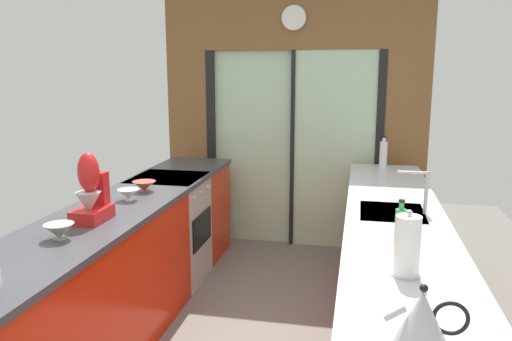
{
  "coord_description": "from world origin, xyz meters",
  "views": [
    {
      "loc": [
        0.67,
        -2.67,
        1.82
      ],
      "look_at": [
        -0.07,
        0.9,
        1.08
      ],
      "focal_mm": 35.37,
      "sensor_mm": 36.0,
      "label": 1
    }
  ],
  "objects_px": {
    "stand_mixer": "(91,195)",
    "oven_range": "(170,230)",
    "mixing_bowl_near": "(59,231)",
    "soap_bottle_near": "(400,226)",
    "paper_towel_roll": "(407,246)",
    "mixing_bowl_far": "(144,186)",
    "soap_bottle_far": "(383,154)",
    "mixing_bowl_mid": "(129,194)",
    "kettle": "(422,318)"
  },
  "relations": [
    {
      "from": "soap_bottle_far",
      "to": "mixing_bowl_mid",
      "type": "bearing_deg",
      "value": -137.83
    },
    {
      "from": "oven_range",
      "to": "mixing_bowl_mid",
      "type": "bearing_deg",
      "value": -88.64
    },
    {
      "from": "mixing_bowl_near",
      "to": "mixing_bowl_far",
      "type": "bearing_deg",
      "value": 90.0
    },
    {
      "from": "mixing_bowl_mid",
      "to": "soap_bottle_far",
      "type": "distance_m",
      "value": 2.4
    },
    {
      "from": "oven_range",
      "to": "soap_bottle_far",
      "type": "height_order",
      "value": "soap_bottle_far"
    },
    {
      "from": "mixing_bowl_mid",
      "to": "mixing_bowl_near",
      "type": "bearing_deg",
      "value": -90.0
    },
    {
      "from": "oven_range",
      "to": "mixing_bowl_near",
      "type": "xyz_separation_m",
      "value": [
        0.02,
        -1.61,
        0.51
      ]
    },
    {
      "from": "paper_towel_roll",
      "to": "stand_mixer",
      "type": "bearing_deg",
      "value": 165.19
    },
    {
      "from": "oven_range",
      "to": "mixing_bowl_near",
      "type": "height_order",
      "value": "mixing_bowl_near"
    },
    {
      "from": "kettle",
      "to": "stand_mixer",
      "type": "bearing_deg",
      "value": 149.41
    },
    {
      "from": "stand_mixer",
      "to": "paper_towel_roll",
      "type": "height_order",
      "value": "stand_mixer"
    },
    {
      "from": "mixing_bowl_near",
      "to": "mixing_bowl_far",
      "type": "xyz_separation_m",
      "value": [
        -0.0,
        1.1,
        -0.0
      ]
    },
    {
      "from": "mixing_bowl_mid",
      "to": "soap_bottle_near",
      "type": "relative_size",
      "value": 0.61
    },
    {
      "from": "mixing_bowl_near",
      "to": "kettle",
      "type": "relative_size",
      "value": 0.59
    },
    {
      "from": "kettle",
      "to": "paper_towel_roll",
      "type": "distance_m",
      "value": 0.58
    },
    {
      "from": "paper_towel_roll",
      "to": "kettle",
      "type": "bearing_deg",
      "value": -89.8
    },
    {
      "from": "mixing_bowl_mid",
      "to": "mixing_bowl_far",
      "type": "xyz_separation_m",
      "value": [
        -0.0,
        0.26,
        -0.0
      ]
    },
    {
      "from": "mixing_bowl_near",
      "to": "stand_mixer",
      "type": "bearing_deg",
      "value": 90.0
    },
    {
      "from": "stand_mixer",
      "to": "paper_towel_roll",
      "type": "xyz_separation_m",
      "value": [
        1.78,
        -0.47,
        -0.03
      ]
    },
    {
      "from": "kettle",
      "to": "soap_bottle_far",
      "type": "xyz_separation_m",
      "value": [
        -0.0,
        3.15,
        0.03
      ]
    },
    {
      "from": "stand_mixer",
      "to": "kettle",
      "type": "height_order",
      "value": "stand_mixer"
    },
    {
      "from": "mixing_bowl_mid",
      "to": "kettle",
      "type": "height_order",
      "value": "kettle"
    },
    {
      "from": "mixing_bowl_near",
      "to": "mixing_bowl_mid",
      "type": "bearing_deg",
      "value": 90.0
    },
    {
      "from": "mixing_bowl_mid",
      "to": "stand_mixer",
      "type": "distance_m",
      "value": 0.5
    },
    {
      "from": "mixing_bowl_near",
      "to": "soap_bottle_far",
      "type": "relative_size",
      "value": 0.56
    },
    {
      "from": "mixing_bowl_near",
      "to": "mixing_bowl_mid",
      "type": "height_order",
      "value": "mixing_bowl_near"
    },
    {
      "from": "stand_mixer",
      "to": "paper_towel_roll",
      "type": "relative_size",
      "value": 1.39
    },
    {
      "from": "paper_towel_roll",
      "to": "mixing_bowl_near",
      "type": "bearing_deg",
      "value": 175.99
    },
    {
      "from": "mixing_bowl_far",
      "to": "soap_bottle_far",
      "type": "height_order",
      "value": "soap_bottle_far"
    },
    {
      "from": "oven_range",
      "to": "soap_bottle_near",
      "type": "distance_m",
      "value": 2.32
    },
    {
      "from": "stand_mixer",
      "to": "kettle",
      "type": "xyz_separation_m",
      "value": [
        1.78,
        -1.05,
        -0.07
      ]
    },
    {
      "from": "mixing_bowl_far",
      "to": "paper_towel_roll",
      "type": "distance_m",
      "value": 2.16
    },
    {
      "from": "mixing_bowl_near",
      "to": "soap_bottle_near",
      "type": "height_order",
      "value": "soap_bottle_near"
    },
    {
      "from": "soap_bottle_near",
      "to": "paper_towel_roll",
      "type": "bearing_deg",
      "value": -90.0
    },
    {
      "from": "soap_bottle_near",
      "to": "stand_mixer",
      "type": "bearing_deg",
      "value": 177.44
    },
    {
      "from": "mixing_bowl_mid",
      "to": "paper_towel_roll",
      "type": "distance_m",
      "value": 2.02
    },
    {
      "from": "kettle",
      "to": "soap_bottle_near",
      "type": "bearing_deg",
      "value": 90.12
    },
    {
      "from": "mixing_bowl_mid",
      "to": "soap_bottle_near",
      "type": "distance_m",
      "value": 1.87
    },
    {
      "from": "kettle",
      "to": "soap_bottle_near",
      "type": "height_order",
      "value": "soap_bottle_near"
    },
    {
      "from": "soap_bottle_far",
      "to": "kettle",
      "type": "bearing_deg",
      "value": -89.96
    },
    {
      "from": "mixing_bowl_near",
      "to": "mixing_bowl_far",
      "type": "height_order",
      "value": "mixing_bowl_near"
    },
    {
      "from": "soap_bottle_near",
      "to": "kettle",
      "type": "bearing_deg",
      "value": -89.88
    },
    {
      "from": "stand_mixer",
      "to": "oven_range",
      "type": "bearing_deg",
      "value": 90.83
    },
    {
      "from": "mixing_bowl_far",
      "to": "paper_towel_roll",
      "type": "relative_size",
      "value": 0.57
    },
    {
      "from": "stand_mixer",
      "to": "kettle",
      "type": "bearing_deg",
      "value": -30.59
    },
    {
      "from": "mixing_bowl_far",
      "to": "oven_range",
      "type": "bearing_deg",
      "value": 92.04
    },
    {
      "from": "soap_bottle_far",
      "to": "paper_towel_roll",
      "type": "bearing_deg",
      "value": -90.0
    },
    {
      "from": "kettle",
      "to": "mixing_bowl_near",
      "type": "bearing_deg",
      "value": 158.34
    },
    {
      "from": "kettle",
      "to": "paper_towel_roll",
      "type": "xyz_separation_m",
      "value": [
        -0.0,
        0.58,
        0.04
      ]
    },
    {
      "from": "kettle",
      "to": "paper_towel_roll",
      "type": "relative_size",
      "value": 0.9
    }
  ]
}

